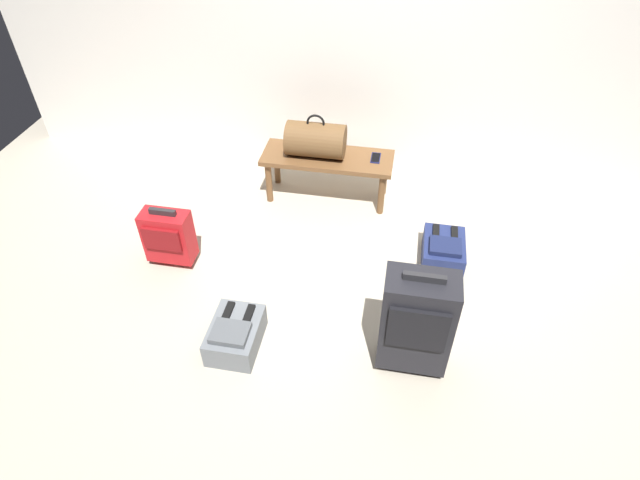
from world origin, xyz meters
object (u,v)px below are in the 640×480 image
object	(u,v)px
duffel_bag_brown	(316,140)
cell_phone	(376,158)
backpack_navy	(443,251)
suitcase_upright_charcoal	(417,321)
backpack_grey	(235,335)
bench	(327,162)
suitcase_small_red	(168,236)

from	to	relation	value
duffel_bag_brown	cell_phone	distance (m)	0.47
backpack_navy	cell_phone	bearing A→B (deg)	131.22
suitcase_upright_charcoal	backpack_grey	world-z (taller)	suitcase_upright_charcoal
bench	suitcase_upright_charcoal	distance (m)	1.67
duffel_bag_brown	backpack_navy	size ratio (longest dim) A/B	1.16
suitcase_upright_charcoal	backpack_navy	bearing A→B (deg)	78.76
suitcase_small_red	backpack_navy	xyz separation A→B (m)	(1.84, 0.35, -0.15)
duffel_bag_brown	backpack_navy	xyz separation A→B (m)	(1.01, -0.60, -0.42)
duffel_bag_brown	backpack_grey	distance (m)	1.62
duffel_bag_brown	backpack_grey	size ratio (longest dim) A/B	1.16
cell_phone	backpack_navy	xyz separation A→B (m)	(0.55, -0.63, -0.29)
bench	suitcase_upright_charcoal	bearing A→B (deg)	-63.78
duffel_bag_brown	suitcase_small_red	xyz separation A→B (m)	(-0.83, -0.95, -0.28)
cell_phone	bench	bearing A→B (deg)	-175.14
duffel_bag_brown	suitcase_upright_charcoal	bearing A→B (deg)	-61.07
cell_phone	duffel_bag_brown	bearing A→B (deg)	-176.10
bench	duffel_bag_brown	bearing A→B (deg)	180.00
cell_phone	suitcase_small_red	world-z (taller)	suitcase_small_red
backpack_navy	suitcase_upright_charcoal	bearing A→B (deg)	-101.24
bench	duffel_bag_brown	distance (m)	0.21
duffel_bag_brown	suitcase_upright_charcoal	size ratio (longest dim) A/B	0.62
duffel_bag_brown	backpack_navy	bearing A→B (deg)	-30.74
duffel_bag_brown	cell_phone	xyz separation A→B (m)	(0.46, 0.03, -0.13)
backpack_navy	suitcase_small_red	bearing A→B (deg)	-169.32
backpack_grey	suitcase_upright_charcoal	bearing A→B (deg)	3.19
cell_phone	backpack_grey	size ratio (longest dim) A/B	0.38
bench	duffel_bag_brown	size ratio (longest dim) A/B	2.27
duffel_bag_brown	cell_phone	size ratio (longest dim) A/B	3.06
bench	backpack_grey	bearing A→B (deg)	-100.19
suitcase_small_red	backpack_navy	distance (m)	1.88
duffel_bag_brown	backpack_grey	bearing A→B (deg)	-96.94
bench	backpack_navy	size ratio (longest dim) A/B	2.63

